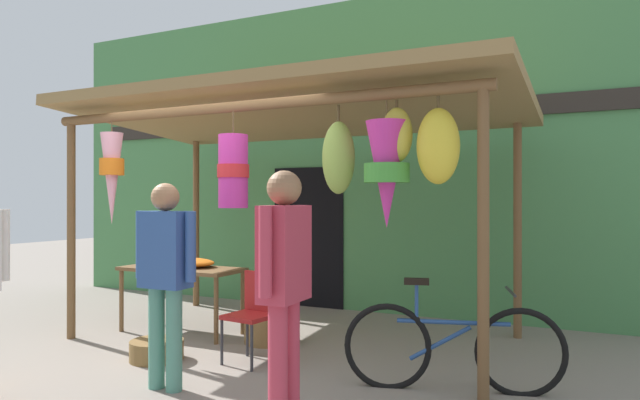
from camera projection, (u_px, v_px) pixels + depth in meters
ground_plane at (220, 354)px, 5.60m from camera, size 30.00×30.00×0.00m
shop_facade at (334, 157)px, 8.08m from camera, size 9.26×0.29×4.31m
market_stall_canopy at (297, 123)px, 6.01m from camera, size 4.94×2.68×2.68m
display_table at (181, 275)px, 6.50m from camera, size 1.45×0.60×0.75m
flower_heap_on_table at (188, 262)px, 6.53m from camera, size 0.68×0.48×0.10m
folding_chair at (255, 308)px, 5.34m from camera, size 0.45×0.45×0.84m
wicker_basket_by_table at (157, 350)px, 5.38m from camera, size 0.50×0.50×0.19m
wicker_basket_spare at (270, 329)px, 6.05m from camera, size 0.54×0.54×0.30m
parked_bicycle at (452, 348)px, 4.50m from camera, size 1.70×0.59×0.92m
customer_foreground at (165, 267)px, 4.55m from camera, size 0.59×0.23×1.67m
shopper_by_bananas at (284, 275)px, 3.76m from camera, size 0.23×0.59×1.73m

